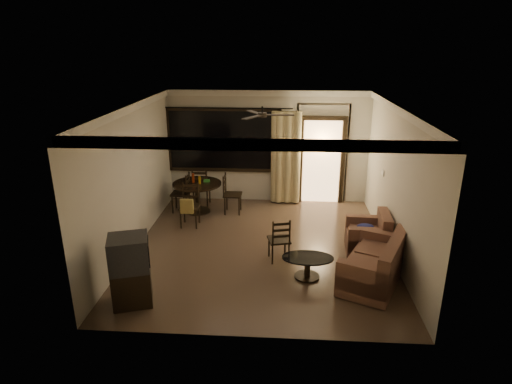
# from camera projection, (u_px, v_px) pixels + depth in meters

# --- Properties ---
(ground) EXTENTS (5.50, 5.50, 0.00)m
(ground) POSITION_uv_depth(u_px,v_px,m) (262.00, 248.00, 8.55)
(ground) COLOR #7F6651
(ground) RESTS_ON ground
(room_shell) EXTENTS (5.50, 6.70, 5.50)m
(room_shell) POSITION_uv_depth(u_px,v_px,m) (293.00, 139.00, 9.57)
(room_shell) COLOR beige
(room_shell) RESTS_ON ground
(dining_table) EXTENTS (1.16, 1.16, 0.95)m
(dining_table) POSITION_uv_depth(u_px,v_px,m) (197.00, 189.00, 10.18)
(dining_table) COLOR black
(dining_table) RESTS_ON ground
(dining_chair_west) EXTENTS (0.43, 0.43, 0.95)m
(dining_chair_west) POSITION_uv_depth(u_px,v_px,m) (182.00, 200.00, 10.31)
(dining_chair_west) COLOR black
(dining_chair_west) RESTS_ON ground
(dining_chair_east) EXTENTS (0.43, 0.43, 0.95)m
(dining_chair_east) POSITION_uv_depth(u_px,v_px,m) (232.00, 201.00, 10.22)
(dining_chair_east) COLOR black
(dining_chair_east) RESTS_ON ground
(dining_chair_south) EXTENTS (0.43, 0.48, 0.95)m
(dining_chair_south) POSITION_uv_depth(u_px,v_px,m) (190.00, 213.00, 9.47)
(dining_chair_south) COLOR black
(dining_chair_south) RESTS_ON ground
(dining_chair_north) EXTENTS (0.43, 0.43, 0.95)m
(dining_chair_north) POSITION_uv_depth(u_px,v_px,m) (202.00, 194.00, 10.71)
(dining_chair_north) COLOR black
(dining_chair_north) RESTS_ON ground
(tv_cabinet) EXTENTS (0.72, 0.68, 1.12)m
(tv_cabinet) POSITION_uv_depth(u_px,v_px,m) (131.00, 270.00, 6.58)
(tv_cabinet) COLOR black
(tv_cabinet) RESTS_ON ground
(sofa) EXTENTS (1.39, 1.75, 0.83)m
(sofa) POSITION_uv_depth(u_px,v_px,m) (376.00, 265.00, 7.19)
(sofa) COLOR #3F221D
(sofa) RESTS_ON ground
(armchair) EXTENTS (0.84, 0.84, 0.79)m
(armchair) POSITION_uv_depth(u_px,v_px,m) (370.00, 236.00, 8.28)
(armchair) COLOR #3F221D
(armchair) RESTS_ON ground
(coffee_table) EXTENTS (0.89, 0.53, 0.39)m
(coffee_table) POSITION_uv_depth(u_px,v_px,m) (308.00, 264.00, 7.39)
(coffee_table) COLOR black
(coffee_table) RESTS_ON ground
(side_chair) EXTENTS (0.46, 0.46, 0.87)m
(side_chair) POSITION_uv_depth(u_px,v_px,m) (279.00, 247.00, 7.98)
(side_chair) COLOR black
(side_chair) RESTS_ON ground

